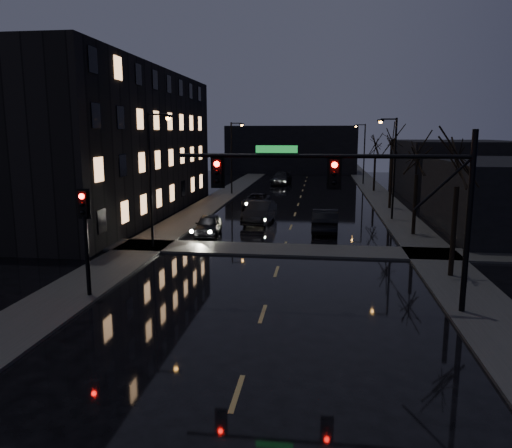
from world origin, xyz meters
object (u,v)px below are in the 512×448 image
(oncoming_car_a, at_px, (208,225))
(oncoming_car_b, at_px, (260,212))
(oncoming_car_d, at_px, (281,178))
(lead_car, at_px, (325,220))
(oncoming_car_c, at_px, (257,201))

(oncoming_car_a, distance_m, oncoming_car_b, 5.70)
(oncoming_car_a, bearing_deg, oncoming_car_d, 80.99)
(oncoming_car_a, xyz_separation_m, lead_car, (7.92, 2.02, 0.14))
(oncoming_car_a, distance_m, oncoming_car_c, 12.94)
(oncoming_car_c, height_order, lead_car, lead_car)
(oncoming_car_a, height_order, oncoming_car_b, oncoming_car_b)
(oncoming_car_d, bearing_deg, oncoming_car_a, -87.66)
(oncoming_car_c, relative_size, oncoming_car_d, 0.84)
(oncoming_car_a, distance_m, lead_car, 8.17)
(oncoming_car_d, xyz_separation_m, lead_car, (5.64, -32.24, 0.01))
(oncoming_car_b, xyz_separation_m, oncoming_car_d, (-0.65, 29.37, -0.03))
(oncoming_car_c, xyz_separation_m, oncoming_car_d, (0.60, 21.44, 0.16))
(oncoming_car_b, height_order, oncoming_car_c, oncoming_car_b)
(oncoming_car_b, height_order, oncoming_car_d, oncoming_car_b)
(lead_car, bearing_deg, oncoming_car_d, -78.65)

